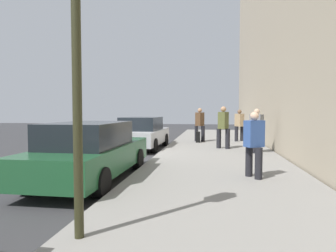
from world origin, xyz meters
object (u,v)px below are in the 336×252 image
object	(u,v)px
pedestrian_tan_coat	(239,124)
pedestrian_brown_coat	(200,124)
pedestrian_grey_coat	(256,129)
traffic_light_pole	(76,28)
rolling_suitcase	(198,137)
parked_car_silver	(142,133)
pedestrian_blue_coat	(254,143)
parked_car_green	(91,151)
pedestrian_olive_coat	(223,126)

from	to	relation	value
pedestrian_tan_coat	pedestrian_brown_coat	bearing A→B (deg)	102.82
pedestrian_grey_coat	pedestrian_tan_coat	bearing A→B (deg)	3.03
traffic_light_pole	rolling_suitcase	world-z (taller)	traffic_light_pole
parked_car_silver	pedestrian_tan_coat	xyz separation A→B (m)	(2.89, -4.75, 0.31)
pedestrian_blue_coat	traffic_light_pole	size ratio (longest dim) A/B	0.41
pedestrian_blue_coat	pedestrian_brown_coat	world-z (taller)	pedestrian_brown_coat
pedestrian_grey_coat	pedestrian_blue_coat	xyz separation A→B (m)	(-4.52, 0.74, -0.06)
parked_car_green	pedestrian_olive_coat	world-z (taller)	pedestrian_olive_coat
pedestrian_grey_coat	pedestrian_olive_coat	distance (m)	1.67
pedestrian_grey_coat	pedestrian_olive_coat	xyz separation A→B (m)	(1.11, 1.24, 0.06)
pedestrian_blue_coat	rolling_suitcase	bearing A→B (deg)	12.07
pedestrian_blue_coat	pedestrian_olive_coat	distance (m)	5.65
pedestrian_grey_coat	pedestrian_brown_coat	bearing A→B (deg)	30.89
rolling_suitcase	pedestrian_blue_coat	bearing A→B (deg)	-167.93
pedestrian_olive_coat	traffic_light_pole	xyz separation A→B (m)	(-9.48, 2.24, 1.70)
parked_car_green	pedestrian_brown_coat	size ratio (longest dim) A/B	2.65
traffic_light_pole	rolling_suitcase	xyz separation A→B (m)	(11.84, -1.04, -2.41)
pedestrian_olive_coat	pedestrian_blue_coat	bearing A→B (deg)	-174.85
pedestrian_blue_coat	pedestrian_olive_coat	size ratio (longest dim) A/B	0.88
pedestrian_grey_coat	pedestrian_tan_coat	size ratio (longest dim) A/B	1.01
traffic_light_pole	parked_car_silver	bearing A→B (deg)	8.60
pedestrian_blue_coat	pedestrian_tan_coat	xyz separation A→B (m)	(8.97, -0.50, 0.05)
parked_car_silver	pedestrian_tan_coat	bearing A→B (deg)	-58.64
pedestrian_blue_coat	rolling_suitcase	world-z (taller)	pedestrian_blue_coat
parked_car_silver	parked_car_green	bearing A→B (deg)	-178.78
parked_car_silver	pedestrian_olive_coat	world-z (taller)	pedestrian_olive_coat
pedestrian_blue_coat	traffic_light_pole	world-z (taller)	traffic_light_pole
pedestrian_grey_coat	pedestrian_tan_coat	world-z (taller)	pedestrian_grey_coat
parked_car_green	pedestrian_olive_coat	distance (m)	6.92
pedestrian_brown_coat	pedestrian_blue_coat	bearing A→B (deg)	-169.07
parked_car_silver	rolling_suitcase	distance (m)	3.20
pedestrian_brown_coat	pedestrian_olive_coat	bearing A→B (deg)	-158.39
pedestrian_tan_coat	traffic_light_pole	size ratio (longest dim) A/B	0.44
pedestrian_grey_coat	rolling_suitcase	distance (m)	4.30
traffic_light_pole	parked_car_green	bearing A→B (deg)	20.87
parked_car_green	pedestrian_tan_coat	bearing A→B (deg)	-26.53
rolling_suitcase	pedestrian_olive_coat	bearing A→B (deg)	-153.05
pedestrian_tan_coat	traffic_light_pole	world-z (taller)	traffic_light_pole
pedestrian_brown_coat	parked_car_silver	bearing A→B (deg)	132.69
pedestrian_olive_coat	traffic_light_pole	size ratio (longest dim) A/B	0.47
parked_car_green	traffic_light_pole	world-z (taller)	traffic_light_pole
parked_car_silver	pedestrian_brown_coat	bearing A→B (deg)	-47.31
pedestrian_olive_coat	rolling_suitcase	distance (m)	2.74
parked_car_silver	pedestrian_grey_coat	xyz separation A→B (m)	(-1.56, -4.98, 0.32)
pedestrian_tan_coat	pedestrian_olive_coat	distance (m)	3.49
pedestrian_tan_coat	pedestrian_olive_coat	world-z (taller)	pedestrian_olive_coat
pedestrian_blue_coat	pedestrian_olive_coat	world-z (taller)	pedestrian_olive_coat
parked_car_green	pedestrian_olive_coat	size ratio (longest dim) A/B	2.59
traffic_light_pole	pedestrian_tan_coat	bearing A→B (deg)	-14.21
parked_car_silver	traffic_light_pole	bearing A→B (deg)	-171.40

